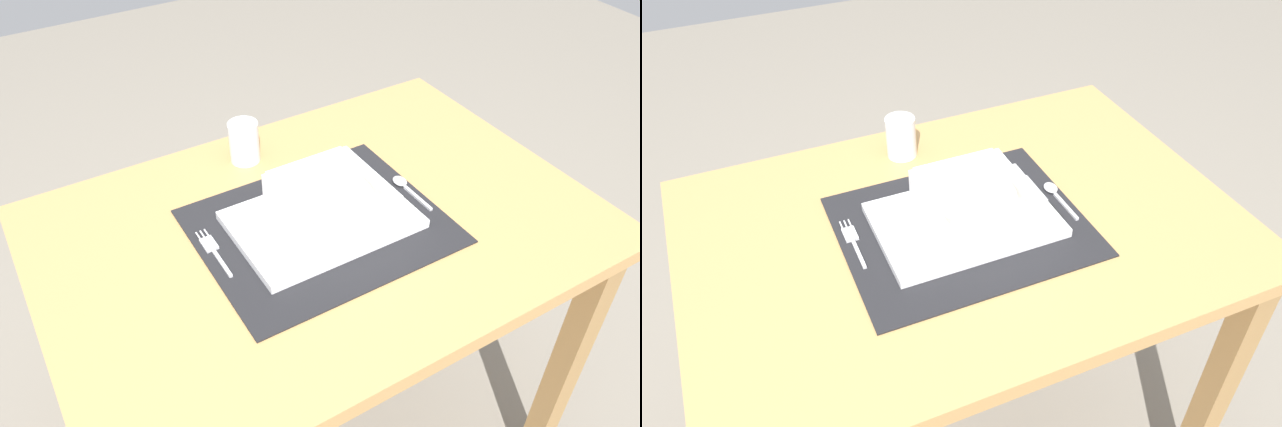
{
  "view_description": "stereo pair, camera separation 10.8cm",
  "coord_description": "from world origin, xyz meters",
  "views": [
    {
      "loc": [
        -0.43,
        -0.72,
        1.47
      ],
      "look_at": [
        -0.01,
        -0.01,
        0.77
      ],
      "focal_mm": 35.16,
      "sensor_mm": 36.0,
      "label": 1
    },
    {
      "loc": [
        -0.34,
        -0.77,
        1.47
      ],
      "look_at": [
        -0.01,
        -0.01,
        0.77
      ],
      "focal_mm": 35.16,
      "sensor_mm": 36.0,
      "label": 2
    }
  ],
  "objects": [
    {
      "name": "dining_table",
      "position": [
        0.0,
        0.0,
        0.63
      ],
      "size": [
        0.97,
        0.68,
        0.74
      ],
      "color": "#B2844C",
      "rests_on": "ground"
    },
    {
      "name": "placemat",
      "position": [
        -0.01,
        -0.01,
        0.75
      ],
      "size": [
        0.42,
        0.35,
        0.0
      ],
      "primitive_type": "cube",
      "color": "black",
      "rests_on": "dining_table"
    },
    {
      "name": "serving_plate",
      "position": [
        -0.0,
        -0.01,
        0.76
      ],
      "size": [
        0.31,
        0.21,
        0.02
      ],
      "primitive_type": "cube",
      "color": "white",
      "rests_on": "placemat"
    },
    {
      "name": "porridge_bowl",
      "position": [
        0.02,
        0.0,
        0.78
      ],
      "size": [
        0.18,
        0.18,
        0.06
      ],
      "color": "white",
      "rests_on": "serving_plate"
    },
    {
      "name": "fork",
      "position": [
        -0.19,
        0.03,
        0.75
      ],
      "size": [
        0.02,
        0.13,
        0.0
      ],
      "rotation": [
        0.0,
        0.0,
        -0.08
      ],
      "color": "silver",
      "rests_on": "placemat"
    },
    {
      "name": "spoon",
      "position": [
        0.19,
        0.01,
        0.75
      ],
      "size": [
        0.02,
        0.11,
        0.01
      ],
      "rotation": [
        0.0,
        0.0,
        0.03
      ],
      "color": "silver",
      "rests_on": "placemat"
    },
    {
      "name": "butter_knife",
      "position": [
        0.16,
        -0.01,
        0.75
      ],
      "size": [
        0.01,
        0.14,
        0.01
      ],
      "rotation": [
        0.0,
        0.0,
        -0.05
      ],
      "color": "black",
      "rests_on": "placemat"
    },
    {
      "name": "bread_knife",
      "position": [
        0.13,
        -0.03,
        0.75
      ],
      "size": [
        0.01,
        0.13,
        0.01
      ],
      "rotation": [
        0.0,
        0.0,
        -0.07
      ],
      "color": "#59331E",
      "rests_on": "placemat"
    },
    {
      "name": "drinking_glass",
      "position": [
        -0.03,
        0.24,
        0.78
      ],
      "size": [
        0.06,
        0.06,
        0.08
      ],
      "color": "white",
      "rests_on": "dining_table"
    }
  ]
}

